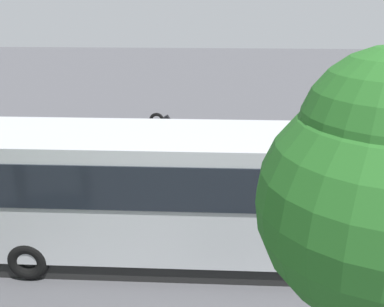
{
  "coord_description": "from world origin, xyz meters",
  "views": [
    {
      "loc": [
        -0.82,
        15.02,
        6.29
      ],
      "look_at": [
        -0.09,
        0.69,
        1.1
      ],
      "focal_mm": 41.61,
      "sensor_mm": 36.0,
      "label": 1
    }
  ],
  "objects_px": {
    "traffic_cone": "(226,162)",
    "tree_right": "(379,190)",
    "spectator_left": "(197,176)",
    "stunt_motorcycle": "(174,131)",
    "tour_bus": "(199,197)",
    "spectator_centre": "(166,180)",
    "parked_motorcycle_silver": "(122,203)",
    "spectator_far_left": "(236,181)"
  },
  "relations": [
    {
      "from": "stunt_motorcycle",
      "to": "parked_motorcycle_silver",
      "type": "bearing_deg",
      "value": 79.09
    },
    {
      "from": "spectator_left",
      "to": "tree_right",
      "type": "distance_m",
      "value": 8.64
    },
    {
      "from": "spectator_left",
      "to": "traffic_cone",
      "type": "distance_m",
      "value": 3.52
    },
    {
      "from": "spectator_left",
      "to": "spectator_centre",
      "type": "xyz_separation_m",
      "value": [
        0.91,
        0.23,
        -0.03
      ]
    },
    {
      "from": "spectator_left",
      "to": "tree_right",
      "type": "bearing_deg",
      "value": 106.85
    },
    {
      "from": "spectator_centre",
      "to": "traffic_cone",
      "type": "distance_m",
      "value": 4.07
    },
    {
      "from": "spectator_far_left",
      "to": "tree_right",
      "type": "distance_m",
      "value": 8.36
    },
    {
      "from": "spectator_left",
      "to": "stunt_motorcycle",
      "type": "height_order",
      "value": "stunt_motorcycle"
    },
    {
      "from": "traffic_cone",
      "to": "tree_right",
      "type": "distance_m",
      "value": 11.76
    },
    {
      "from": "spectator_centre",
      "to": "stunt_motorcycle",
      "type": "distance_m",
      "value": 4.93
    },
    {
      "from": "tour_bus",
      "to": "tree_right",
      "type": "relative_size",
      "value": 1.91
    },
    {
      "from": "tree_right",
      "to": "traffic_cone",
      "type": "bearing_deg",
      "value": -82.92
    },
    {
      "from": "tour_bus",
      "to": "spectator_far_left",
      "type": "distance_m",
      "value": 2.81
    },
    {
      "from": "spectator_left",
      "to": "stunt_motorcycle",
      "type": "distance_m",
      "value": 4.83
    },
    {
      "from": "stunt_motorcycle",
      "to": "spectator_centre",
      "type": "bearing_deg",
      "value": 92.69
    },
    {
      "from": "spectator_left",
      "to": "spectator_centre",
      "type": "distance_m",
      "value": 0.94
    },
    {
      "from": "traffic_cone",
      "to": "tree_right",
      "type": "xyz_separation_m",
      "value": [
        -1.37,
        11.01,
        3.91
      ]
    },
    {
      "from": "parked_motorcycle_silver",
      "to": "spectator_centre",
      "type": "bearing_deg",
      "value": -159.27
    },
    {
      "from": "spectator_centre",
      "to": "tree_right",
      "type": "xyz_separation_m",
      "value": [
        -3.24,
        7.48,
        3.15
      ]
    },
    {
      "from": "spectator_far_left",
      "to": "parked_motorcycle_silver",
      "type": "relative_size",
      "value": 0.83
    },
    {
      "from": "traffic_cone",
      "to": "spectator_centre",
      "type": "bearing_deg",
      "value": 62.0
    },
    {
      "from": "spectator_centre",
      "to": "tree_right",
      "type": "distance_m",
      "value": 8.74
    },
    {
      "from": "tour_bus",
      "to": "spectator_centre",
      "type": "height_order",
      "value": "tour_bus"
    },
    {
      "from": "spectator_left",
      "to": "tree_right",
      "type": "height_order",
      "value": "tree_right"
    },
    {
      "from": "spectator_centre",
      "to": "spectator_left",
      "type": "bearing_deg",
      "value": -165.72
    },
    {
      "from": "spectator_centre",
      "to": "traffic_cone",
      "type": "relative_size",
      "value": 2.82
    },
    {
      "from": "spectator_far_left",
      "to": "tree_right",
      "type": "relative_size",
      "value": 0.29
    },
    {
      "from": "tour_bus",
      "to": "tree_right",
      "type": "height_order",
      "value": "tree_right"
    },
    {
      "from": "spectator_centre",
      "to": "parked_motorcycle_silver",
      "type": "bearing_deg",
      "value": 20.73
    },
    {
      "from": "tree_right",
      "to": "tour_bus",
      "type": "bearing_deg",
      "value": -66.76
    },
    {
      "from": "spectator_far_left",
      "to": "stunt_motorcycle",
      "type": "xyz_separation_m",
      "value": [
        2.31,
        -4.78,
        0.05
      ]
    },
    {
      "from": "stunt_motorcycle",
      "to": "traffic_cone",
      "type": "relative_size",
      "value": 3.05
    },
    {
      "from": "spectator_centre",
      "to": "stunt_motorcycle",
      "type": "xyz_separation_m",
      "value": [
        0.23,
        -4.93,
        -0.0
      ]
    },
    {
      "from": "spectator_far_left",
      "to": "traffic_cone",
      "type": "height_order",
      "value": "spectator_far_left"
    },
    {
      "from": "tour_bus",
      "to": "spectator_far_left",
      "type": "relative_size",
      "value": 6.6
    },
    {
      "from": "spectator_left",
      "to": "tree_right",
      "type": "xyz_separation_m",
      "value": [
        -2.34,
        7.71,
        3.12
      ]
    },
    {
      "from": "spectator_centre",
      "to": "traffic_cone",
      "type": "bearing_deg",
      "value": -118.0
    },
    {
      "from": "tour_bus",
      "to": "spectator_left",
      "type": "height_order",
      "value": "tour_bus"
    },
    {
      "from": "spectator_centre",
      "to": "stunt_motorcycle",
      "type": "height_order",
      "value": "stunt_motorcycle"
    },
    {
      "from": "parked_motorcycle_silver",
      "to": "tree_right",
      "type": "distance_m",
      "value": 9.13
    },
    {
      "from": "spectator_centre",
      "to": "tour_bus",
      "type": "bearing_deg",
      "value": 113.88
    },
    {
      "from": "spectator_far_left",
      "to": "tour_bus",
      "type": "bearing_deg",
      "value": 68.07
    }
  ]
}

